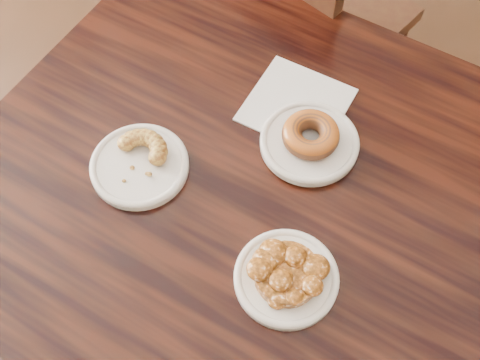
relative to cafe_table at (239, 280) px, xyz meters
The scene contains 10 objects.
floor 0.42m from the cafe_table, behind, with size 5.00×5.00×0.00m, color black.
cafe_table is the anchor object (origin of this frame).
chair_far 0.73m from the cafe_table, 104.09° to the left, with size 0.49×0.49×0.90m, color black, non-canonical shape.
napkin 0.43m from the cafe_table, 88.18° to the left, with size 0.17×0.17×0.00m, color silver.
plate_donut 0.41m from the cafe_table, 66.41° to the left, with size 0.17×0.17×0.01m, color silver.
plate_cruller 0.42m from the cafe_table, behind, with size 0.16×0.16×0.01m, color silver.
plate_fritter 0.41m from the cafe_table, 35.71° to the right, with size 0.16×0.16×0.01m, color white.
glazed_donut 0.44m from the cafe_table, 66.41° to the left, with size 0.10×0.10×0.03m, color #973D16.
apple_fritter 0.43m from the cafe_table, 35.71° to the right, with size 0.14×0.14×0.03m, color #462407, non-canonical shape.
cruller_fragment 0.44m from the cafe_table, behind, with size 0.10×0.10×0.03m, color brown, non-canonical shape.
Camera 1 is at (0.42, -0.41, 1.60)m, focal length 45.00 mm.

